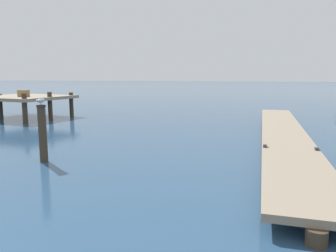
% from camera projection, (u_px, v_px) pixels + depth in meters
% --- Properties ---
extents(floating_dock, '(3.04, 18.92, 0.53)m').
position_uv_depth(floating_dock, '(283.00, 133.00, 14.15)').
color(floating_dock, gray).
rests_on(floating_dock, ground).
extents(pier_platform, '(5.87, 5.18, 1.94)m').
position_uv_depth(pier_platform, '(24.00, 98.00, 21.92)').
color(pier_platform, gray).
rests_on(pier_platform, ground).
extents(mooring_piling, '(0.30, 0.30, 1.88)m').
position_uv_depth(mooring_piling, '(43.00, 133.00, 10.54)').
color(mooring_piling, '#3D3023').
rests_on(mooring_piling, ground).
extents(perched_seagull, '(0.20, 0.38, 0.27)m').
position_uv_depth(perched_seagull, '(40.00, 100.00, 10.38)').
color(perched_seagull, gold).
rests_on(perched_seagull, mooring_piling).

